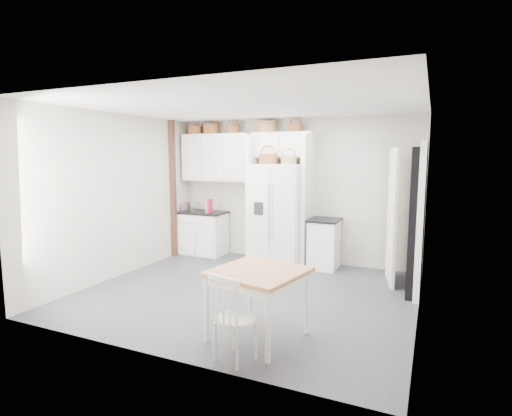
% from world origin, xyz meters
% --- Properties ---
extents(floor, '(4.50, 4.50, 0.00)m').
position_xyz_m(floor, '(0.00, 0.00, 0.00)').
color(floor, '#303134').
rests_on(floor, ground).
extents(ceiling, '(4.50, 4.50, 0.00)m').
position_xyz_m(ceiling, '(0.00, 0.00, 2.60)').
color(ceiling, white).
rests_on(ceiling, wall_back).
extents(wall_back, '(4.50, 0.00, 4.50)m').
position_xyz_m(wall_back, '(0.00, 2.00, 1.30)').
color(wall_back, '#B0A99F').
rests_on(wall_back, floor).
extents(wall_left, '(0.00, 4.00, 4.00)m').
position_xyz_m(wall_left, '(-2.25, 0.00, 1.30)').
color(wall_left, '#B0A99F').
rests_on(wall_left, floor).
extents(wall_right, '(0.00, 4.00, 4.00)m').
position_xyz_m(wall_right, '(2.25, 0.00, 1.30)').
color(wall_right, '#B0A99F').
rests_on(wall_right, floor).
extents(refrigerator, '(0.93, 0.75, 1.79)m').
position_xyz_m(refrigerator, '(-0.15, 1.63, 0.90)').
color(refrigerator, white).
rests_on(refrigerator, floor).
extents(base_cab_left, '(0.88, 0.55, 0.81)m').
position_xyz_m(base_cab_left, '(-1.77, 1.70, 0.41)').
color(base_cab_left, white).
rests_on(base_cab_left, floor).
extents(base_cab_right, '(0.47, 0.56, 0.82)m').
position_xyz_m(base_cab_right, '(0.67, 1.70, 0.41)').
color(base_cab_right, white).
rests_on(base_cab_right, floor).
extents(dining_table, '(1.05, 1.05, 0.74)m').
position_xyz_m(dining_table, '(0.70, -1.22, 0.37)').
color(dining_table, '#8D5F3E').
rests_on(dining_table, floor).
extents(windsor_chair, '(0.47, 0.45, 0.81)m').
position_xyz_m(windsor_chair, '(0.70, -1.75, 0.40)').
color(windsor_chair, white).
rests_on(windsor_chair, floor).
extents(counter_left, '(0.91, 0.59, 0.04)m').
position_xyz_m(counter_left, '(-1.77, 1.70, 0.83)').
color(counter_left, black).
rests_on(counter_left, base_cab_left).
extents(counter_right, '(0.50, 0.60, 0.04)m').
position_xyz_m(counter_right, '(0.67, 1.70, 0.84)').
color(counter_right, black).
rests_on(counter_right, base_cab_right).
extents(toaster, '(0.27, 0.19, 0.17)m').
position_xyz_m(toaster, '(-2.05, 1.63, 0.93)').
color(toaster, silver).
rests_on(toaster, counter_left).
extents(cookbook_red, '(0.04, 0.17, 0.26)m').
position_xyz_m(cookbook_red, '(-1.55, 1.62, 0.98)').
color(cookbook_red, '#BE2338').
rests_on(cookbook_red, counter_left).
extents(cookbook_cream, '(0.08, 0.17, 0.25)m').
position_xyz_m(cookbook_cream, '(-1.57, 1.62, 0.97)').
color(cookbook_cream, beige).
rests_on(cookbook_cream, counter_left).
extents(basket_upper_a, '(0.29, 0.29, 0.16)m').
position_xyz_m(basket_upper_a, '(-1.99, 1.83, 2.43)').
color(basket_upper_a, brown).
rests_on(basket_upper_a, upper_cabinet).
extents(basket_upper_b, '(0.32, 0.32, 0.19)m').
position_xyz_m(basket_upper_b, '(-1.62, 1.83, 2.44)').
color(basket_upper_b, brown).
rests_on(basket_upper_b, upper_cabinet).
extents(basket_upper_c, '(0.26, 0.26, 0.15)m').
position_xyz_m(basket_upper_c, '(-1.15, 1.83, 2.43)').
color(basket_upper_c, brown).
rests_on(basket_upper_c, upper_cabinet).
extents(basket_bridge_a, '(0.35, 0.35, 0.20)m').
position_xyz_m(basket_bridge_a, '(-0.46, 1.83, 2.45)').
color(basket_bridge_a, olive).
rests_on(basket_bridge_a, bridge_cabinet).
extents(basket_bridge_b, '(0.24, 0.24, 0.14)m').
position_xyz_m(basket_bridge_b, '(0.08, 1.83, 2.42)').
color(basket_bridge_b, brown).
rests_on(basket_bridge_b, bridge_cabinet).
extents(basket_fridge_a, '(0.32, 0.32, 0.17)m').
position_xyz_m(basket_fridge_a, '(-0.31, 1.53, 1.88)').
color(basket_fridge_a, brown).
rests_on(basket_fridge_a, refrigerator).
extents(basket_fridge_b, '(0.27, 0.27, 0.14)m').
position_xyz_m(basket_fridge_b, '(0.07, 1.53, 1.87)').
color(basket_fridge_b, olive).
rests_on(basket_fridge_b, refrigerator).
extents(upper_cabinet, '(1.40, 0.34, 0.90)m').
position_xyz_m(upper_cabinet, '(-1.50, 1.83, 1.90)').
color(upper_cabinet, white).
rests_on(upper_cabinet, wall_back).
extents(bridge_cabinet, '(1.12, 0.34, 0.45)m').
position_xyz_m(bridge_cabinet, '(-0.15, 1.83, 2.12)').
color(bridge_cabinet, white).
rests_on(bridge_cabinet, wall_back).
extents(fridge_panel_left, '(0.08, 0.60, 2.30)m').
position_xyz_m(fridge_panel_left, '(-0.66, 1.70, 1.15)').
color(fridge_panel_left, white).
rests_on(fridge_panel_left, floor).
extents(fridge_panel_right, '(0.08, 0.60, 2.30)m').
position_xyz_m(fridge_panel_right, '(0.36, 1.70, 1.15)').
color(fridge_panel_right, white).
rests_on(fridge_panel_right, floor).
extents(trim_post, '(0.09, 0.09, 2.60)m').
position_xyz_m(trim_post, '(-2.20, 1.35, 1.30)').
color(trim_post, '#391D17').
rests_on(trim_post, floor).
extents(doorway_void, '(0.18, 0.85, 2.05)m').
position_xyz_m(doorway_void, '(2.16, 1.00, 1.02)').
color(doorway_void, black).
rests_on(doorway_void, floor).
extents(door_slab, '(0.21, 0.79, 2.05)m').
position_xyz_m(door_slab, '(1.80, 1.33, 1.02)').
color(door_slab, white).
rests_on(door_slab, floor).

